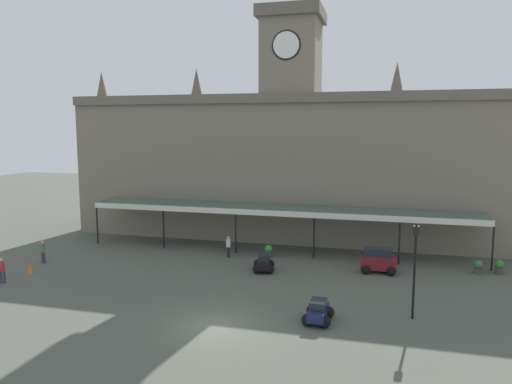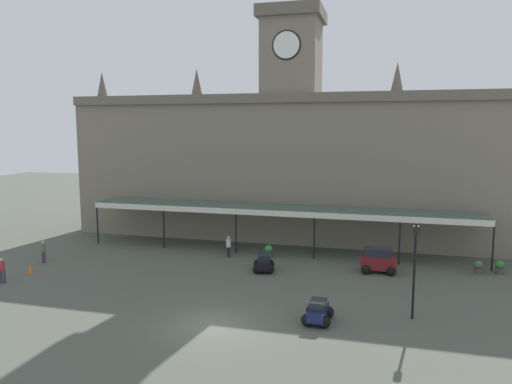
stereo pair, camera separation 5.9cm
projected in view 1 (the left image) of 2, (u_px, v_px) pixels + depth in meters
ground_plane at (213, 326)px, 24.59m from camera, size 140.00×140.00×0.00m
station_building at (291, 161)px, 43.64m from camera, size 40.12×6.44×20.35m
entrance_canopy at (278, 209)px, 38.90m from camera, size 31.83×3.26×3.72m
car_navy_sedan at (318, 313)px, 25.10m from camera, size 1.56×2.08×1.19m
car_black_sedan at (264, 264)px, 34.08m from camera, size 1.79×2.19×1.19m
car_maroon_van at (378, 262)px, 33.53m from camera, size 2.42×1.63×1.77m
pedestrian_crossing_forecourt at (228, 246)px, 37.61m from camera, size 0.34×0.35×1.67m
pedestrian_near_entrance at (43, 251)px, 36.04m from camera, size 0.38×0.34×1.67m
pedestrian_beside_cars at (2, 270)px, 31.31m from camera, size 0.37×0.34×1.67m
victorian_lamppost at (415, 260)px, 25.18m from camera, size 0.30×0.30×5.16m
traffic_cone at (30, 268)px, 33.54m from camera, size 0.40×0.40×0.69m
planter_near_kerb at (268, 251)px, 37.65m from camera, size 0.60×0.60×0.96m
planter_forecourt_centre at (499, 267)px, 33.38m from camera, size 0.60×0.60×0.96m
planter_by_canopy at (478, 267)px, 33.33m from camera, size 0.60×0.60×0.96m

